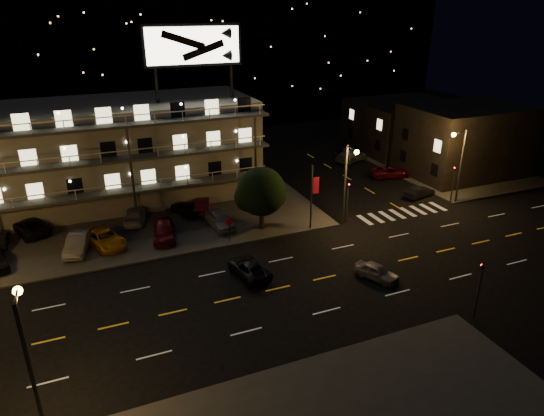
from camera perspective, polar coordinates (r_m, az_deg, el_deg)
name	(u,v)px	position (r m, az deg, el deg)	size (l,w,h in m)	color
ground	(302,283)	(37.88, 3.52, -8.80)	(140.00, 140.00, 0.00)	black
curb_nw	(92,214)	(52.65, -20.40, -0.71)	(44.00, 24.00, 0.15)	#373735
curb_ne	(437,164)	(68.96, 18.88, 4.96)	(16.00, 24.00, 0.15)	#373735
motel	(122,150)	(54.82, -17.20, 6.50)	(28.00, 13.80, 18.10)	gray
side_bldg_front	(464,141)	(65.06, 21.62, 7.39)	(14.06, 10.00, 8.50)	black
side_bldg_back	(403,126)	(73.99, 15.19, 9.32)	(14.06, 12.00, 7.00)	black
hill_backdrop	(111,53)	(98.29, -18.45, 16.94)	(120.00, 25.00, 24.00)	black
streetlight_nc	(348,177)	(45.84, 8.89, 3.63)	(0.44, 1.92, 8.00)	#2D2D30
streetlight_ne	(459,159)	(54.25, 21.17, 5.37)	(1.92, 0.44, 8.00)	#2D2D30
streetlight_s	(28,355)	(25.86, -26.77, -15.20)	(0.44, 1.92, 8.00)	#2D2D30
signal_nw	(348,198)	(47.36, 8.88, 1.18)	(0.20, 0.27, 4.60)	#2D2D30
signal_sw	(479,285)	(35.57, 23.22, -8.29)	(0.20, 0.27, 4.60)	#2D2D30
signal_ne	(454,180)	(55.00, 20.57, 3.05)	(0.27, 0.20, 4.60)	#2D2D30
banner_north	(312,196)	(45.15, 4.75, 1.45)	(0.83, 0.16, 6.40)	#2D2D30
stop_sign	(229,226)	(43.11, -5.04, -2.12)	(0.91, 0.11, 2.61)	#2D2D30
tree	(261,193)	(44.87, -1.34, 1.78)	(4.77, 4.59, 6.01)	black
lot_car_1	(78,243)	(44.95, -21.87, -3.83)	(1.63, 4.67, 1.54)	gray
lot_car_2	(104,238)	(45.09, -19.12, -3.41)	(2.36, 5.11, 1.42)	#C18012
lot_car_3	(164,231)	(45.06, -12.57, -2.68)	(1.95, 4.80, 1.39)	#5D0D17
lot_car_4	(220,220)	(46.36, -6.12, -1.38)	(1.81, 4.50, 1.53)	gray
lot_car_5	(0,239)	(48.96, -29.36, -3.23)	(1.29, 3.71, 1.22)	black
lot_car_6	(30,226)	(50.28, -26.63, -1.89)	(2.40, 5.20, 1.45)	black
lot_car_7	(136,215)	(49.15, -15.74, -0.78)	(1.98, 4.87, 1.41)	gray
lot_car_8	(187,208)	(49.59, -10.01, -0.02)	(1.67, 4.16, 1.42)	black
lot_car_9	(202,205)	(50.07, -8.24, 0.30)	(1.46, 4.19, 1.38)	#5D0D17
side_car_0	(420,192)	(56.14, 16.96, 1.80)	(1.31, 3.77, 1.24)	black
side_car_1	(390,172)	(61.82, 13.76, 4.15)	(2.32, 5.03, 1.40)	#5D0D17
side_car_2	(351,156)	(67.29, 9.33, 6.08)	(2.11, 5.19, 1.51)	gray
side_car_3	(349,150)	(69.88, 9.03, 6.72)	(1.76, 4.37, 1.49)	black
road_car_east	(377,272)	(38.94, 12.22, -7.34)	(1.44, 3.58, 1.22)	gray
road_car_west	(248,268)	(38.59, -2.78, -7.04)	(2.10, 4.56, 1.27)	black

